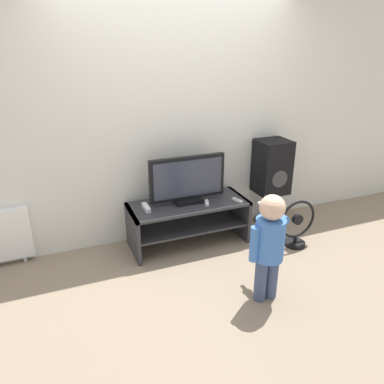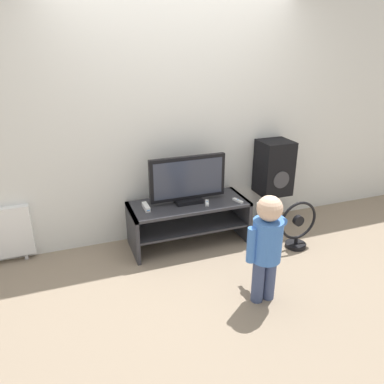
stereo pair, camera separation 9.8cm
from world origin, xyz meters
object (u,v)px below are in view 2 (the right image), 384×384
object	(u,v)px
floor_fan	(298,227)
speaker_tower	(274,170)
game_console	(146,207)
child	(266,240)
remote_primary	(238,201)
remote_secondary	(207,203)
television	(188,180)

from	to	relation	value
floor_fan	speaker_tower	bearing A→B (deg)	86.14
game_console	speaker_tower	distance (m)	1.55
child	floor_fan	world-z (taller)	child
child	remote_primary	bearing A→B (deg)	76.50
remote_primary	child	xyz separation A→B (m)	(-0.23, -0.95, 0.07)
game_console	floor_fan	world-z (taller)	floor_fan
child	floor_fan	bearing A→B (deg)	39.00
game_console	child	world-z (taller)	child
remote_secondary	floor_fan	distance (m)	0.98
television	speaker_tower	distance (m)	1.08
child	speaker_tower	size ratio (longest dim) A/B	0.94
floor_fan	child	bearing A→B (deg)	-141.00
television	remote_secondary	distance (m)	0.31
remote_secondary	child	xyz separation A→B (m)	(0.10, -1.01, 0.07)
remote_primary	child	distance (m)	0.98
remote_secondary	floor_fan	xyz separation A→B (m)	(0.87, -0.38, -0.25)
floor_fan	game_console	bearing A→B (deg)	162.26
speaker_tower	floor_fan	bearing A→B (deg)	-93.86
speaker_tower	floor_fan	size ratio (longest dim) A/B	1.93
child	television	bearing A→B (deg)	103.19
remote_secondary	floor_fan	size ratio (longest dim) A/B	0.26
television	remote_primary	distance (m)	0.57
speaker_tower	remote_primary	bearing A→B (deg)	-154.85
game_console	floor_fan	distance (m)	1.59
floor_fan	television	bearing A→B (deg)	154.17
television	remote_primary	world-z (taller)	television
child	game_console	bearing A→B (deg)	123.05
game_console	speaker_tower	world-z (taller)	speaker_tower
game_console	child	size ratio (longest dim) A/B	0.20
game_console	child	bearing A→B (deg)	-56.95
television	remote_secondary	world-z (taller)	television
television	remote_primary	size ratio (longest dim) A/B	6.00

